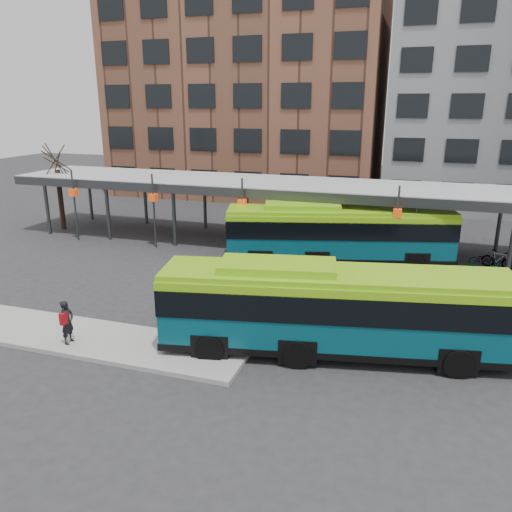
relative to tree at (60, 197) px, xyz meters
The scene contains 9 objects.
ground 21.77m from the tree, 33.69° to the right, with size 120.00×120.00×0.00m, color #28282B.
boarding_island 19.67m from the tree, 50.19° to the right, with size 14.00×3.00×0.18m, color gray.
canopy 18.03m from the tree, ahead, with size 40.00×6.53×4.80m.
tree is the anchor object (origin of this frame).
building_brick 23.18m from the tree, 68.20° to the left, with size 26.00×14.00×22.00m, color brown.
bus_front 25.84m from the tree, 30.27° to the right, with size 13.07×5.12×3.52m.
bus_rear 20.86m from the tree, ahead, with size 13.16×5.93×3.55m.
pedestrian 20.18m from the tree, 51.28° to the right, with size 0.45×0.67×1.74m.
bike_rack 30.39m from the tree, ahead, with size 4.11×1.51×1.06m.
Camera 1 is at (6.84, -18.10, 9.11)m, focal length 35.00 mm.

